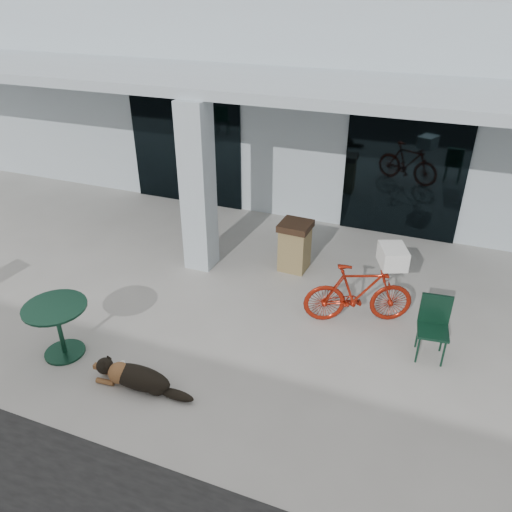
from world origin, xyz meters
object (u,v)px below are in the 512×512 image
at_px(dog, 138,377).
at_px(trash_receptacle, 295,246).
at_px(bicycle, 359,293).
at_px(cafe_table_near, 60,330).
at_px(cafe_chair_far_a, 433,330).

height_order(dog, trash_receptacle, trash_receptacle).
bearing_deg(trash_receptacle, dog, -104.64).
height_order(bicycle, dog, bicycle).
height_order(bicycle, cafe_table_near, bicycle).
bearing_deg(bicycle, cafe_table_near, 99.87).
distance_m(bicycle, cafe_table_near, 4.52).
bearing_deg(dog, trash_receptacle, 69.45).
bearing_deg(cafe_chair_far_a, dog, -156.16).
height_order(dog, cafe_table_near, cafe_table_near).
relative_size(cafe_table_near, cafe_chair_far_a, 0.94).
xyz_separation_m(cafe_chair_far_a, trash_receptacle, (-2.60, 1.73, -0.00)).
height_order(dog, cafe_chair_far_a, cafe_chair_far_a).
bearing_deg(cafe_table_near, dog, -8.02).
xyz_separation_m(dog, trash_receptacle, (0.99, 3.80, 0.29)).
bearing_deg(cafe_table_near, cafe_chair_far_a, 20.48).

